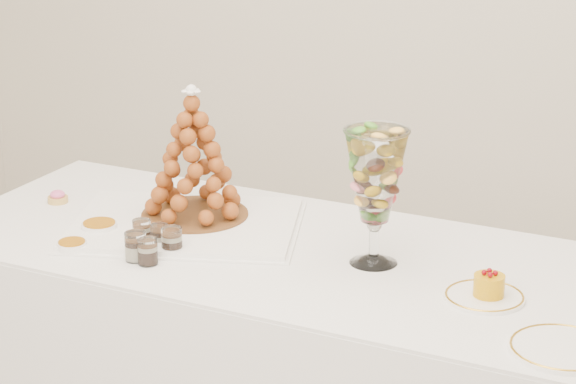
% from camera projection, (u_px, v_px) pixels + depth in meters
% --- Properties ---
extents(buffet_table, '(2.08, 0.94, 0.77)m').
position_uv_depth(buffet_table, '(298.00, 380.00, 3.13)').
color(buffet_table, white).
rests_on(buffet_table, ground).
extents(lace_tray, '(0.72, 0.62, 0.02)m').
position_uv_depth(lace_tray, '(185.00, 225.00, 3.16)').
color(lace_tray, white).
rests_on(lace_tray, buffet_table).
extents(macaron_vase, '(0.16, 0.16, 0.36)m').
position_uv_depth(macaron_vase, '(376.00, 178.00, 2.85)').
color(macaron_vase, white).
rests_on(macaron_vase, buffet_table).
extents(cake_plate, '(0.20, 0.20, 0.01)m').
position_uv_depth(cake_plate, '(484.00, 297.00, 2.71)').
color(cake_plate, white).
rests_on(cake_plate, buffet_table).
extents(spare_plate, '(0.24, 0.24, 0.01)m').
position_uv_depth(spare_plate, '(562.00, 349.00, 2.45)').
color(spare_plate, white).
rests_on(spare_plate, buffet_table).
extents(pink_tart, '(0.06, 0.06, 0.04)m').
position_uv_depth(pink_tart, '(58.00, 197.00, 3.36)').
color(pink_tart, tan).
rests_on(pink_tart, buffet_table).
extents(verrine_a, '(0.06, 0.06, 0.07)m').
position_uv_depth(verrine_a, '(142.00, 232.00, 3.04)').
color(verrine_a, white).
rests_on(verrine_a, buffet_table).
extents(verrine_b, '(0.05, 0.05, 0.06)m').
position_uv_depth(verrine_b, '(160.00, 236.00, 3.02)').
color(verrine_b, white).
rests_on(verrine_b, buffet_table).
extents(verrine_c, '(0.06, 0.06, 0.08)m').
position_uv_depth(verrine_c, '(172.00, 241.00, 2.97)').
color(verrine_c, white).
rests_on(verrine_c, buffet_table).
extents(verrine_d, '(0.06, 0.06, 0.08)m').
position_uv_depth(verrine_d, '(136.00, 246.00, 2.93)').
color(verrine_d, white).
rests_on(verrine_d, buffet_table).
extents(verrine_e, '(0.06, 0.06, 0.07)m').
position_uv_depth(verrine_e, '(148.00, 251.00, 2.91)').
color(verrine_e, white).
rests_on(verrine_e, buffet_table).
extents(ramekin_back, '(0.10, 0.10, 0.03)m').
position_uv_depth(ramekin_back, '(99.00, 229.00, 3.12)').
color(ramekin_back, white).
rests_on(ramekin_back, buffet_table).
extents(ramekin_front, '(0.08, 0.08, 0.03)m').
position_uv_depth(ramekin_front, '(72.00, 247.00, 3.00)').
color(ramekin_front, white).
rests_on(ramekin_front, buffet_table).
extents(croquembouche, '(0.31, 0.31, 0.38)m').
position_uv_depth(croquembouche, '(193.00, 153.00, 3.14)').
color(croquembouche, brown).
rests_on(croquembouche, lace_tray).
extents(mousse_cake, '(0.08, 0.08, 0.07)m').
position_uv_depth(mousse_cake, '(489.00, 285.00, 2.70)').
color(mousse_cake, '#D39509').
rests_on(mousse_cake, cake_plate).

